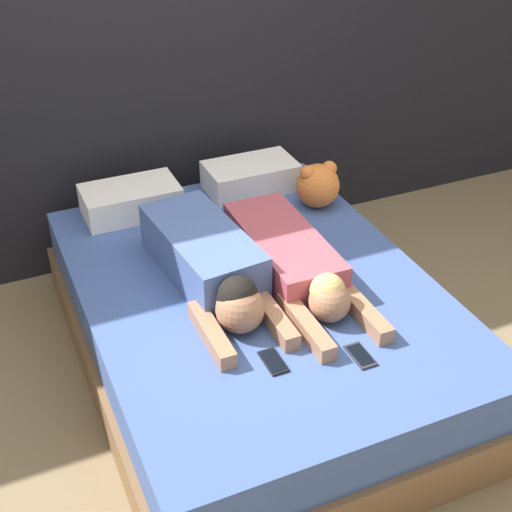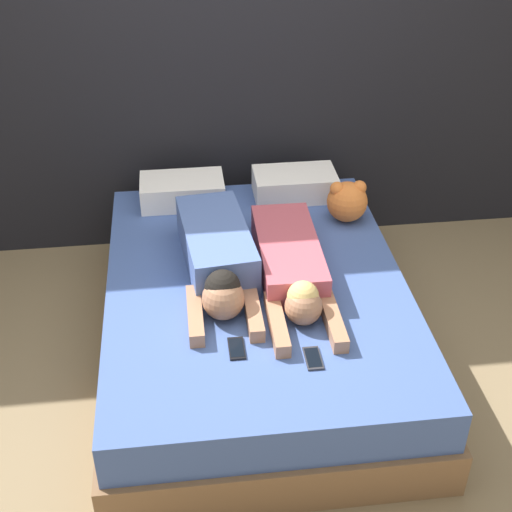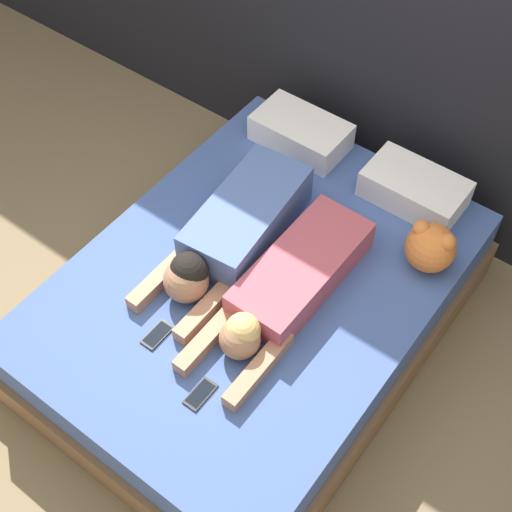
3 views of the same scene
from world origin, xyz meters
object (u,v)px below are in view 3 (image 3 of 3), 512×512
person_right (286,287)px  cell_phone_right (200,394)px  pillow_head_right (414,189)px  bed (256,305)px  plush_toy (431,247)px  cell_phone_left (157,335)px  person_left (232,233)px  pillow_head_left (301,132)px

person_right → cell_phone_right: person_right is taller
pillow_head_right → person_right: (-0.16, -0.87, 0.01)m
pillow_head_right → cell_phone_right: bearing=-96.3°
bed → plush_toy: 0.88m
bed → pillow_head_right: pillow_head_right is taller
cell_phone_left → plush_toy: plush_toy is taller
person_left → cell_phone_left: (0.04, -0.58, -0.11)m
cell_phone_left → cell_phone_right: 0.35m
pillow_head_left → plush_toy: size_ratio=2.02×
pillow_head_right → person_right: person_right is taller
pillow_head_right → plush_toy: plush_toy is taller
bed → person_right: person_right is taller
cell_phone_left → plush_toy: 1.29m
bed → cell_phone_left: bearing=-106.4°
pillow_head_right → plush_toy: size_ratio=2.02×
bed → pillow_head_right: size_ratio=4.26×
person_left → pillow_head_right: bearing=56.0°
bed → pillow_head_right: (0.34, 0.85, 0.32)m
person_left → cell_phone_right: 0.78m
pillow_head_right → cell_phone_right: 1.48m
cell_phone_right → plush_toy: (0.41, 1.15, 0.12)m
plush_toy → bed: bearing=-137.8°
person_left → bed: bearing=-19.8°
pillow_head_left → bed: bearing=-68.2°
cell_phone_left → pillow_head_right: bearing=70.2°
person_right → plush_toy: 0.69m
pillow_head_left → person_left: bearing=-78.9°
bed → plush_toy: bearing=42.2°
pillow_head_right → plush_toy: (0.25, -0.32, 0.05)m
person_left → plush_toy: size_ratio=4.21×
person_left → cell_phone_right: size_ratio=6.97×
plush_toy → pillow_head_right: bearing=128.3°
person_right → cell_phone_left: (-0.33, -0.49, -0.08)m
pillow_head_right → cell_phone_right: pillow_head_right is taller
bed → person_right: (0.18, -0.02, 0.32)m
cell_phone_left → cell_phone_right: same height
cell_phone_right → plush_toy: bearing=70.4°
pillow_head_left → cell_phone_left: size_ratio=3.35×
pillow_head_left → plush_toy: 0.98m
bed → cell_phone_right: (0.18, -0.62, 0.25)m
bed → person_left: size_ratio=2.05×
cell_phone_right → pillow_head_left: bearing=109.5°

